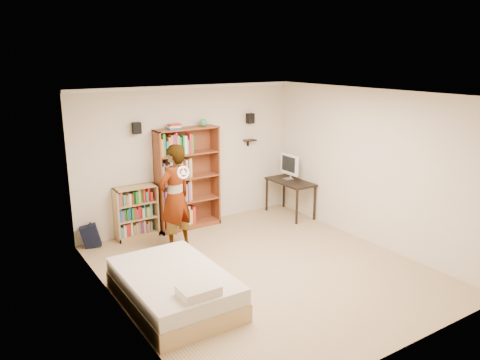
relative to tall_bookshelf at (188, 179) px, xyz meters
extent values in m
cube|color=tan|center=(0.13, -2.32, -0.97)|extent=(4.50, 5.00, 0.01)
cube|color=beige|center=(0.13, 0.18, 0.38)|extent=(4.50, 0.02, 2.70)
cube|color=beige|center=(0.13, -4.82, 0.38)|extent=(4.50, 0.02, 2.70)
cube|color=beige|center=(-2.12, -2.32, 0.38)|extent=(0.02, 5.00, 2.70)
cube|color=beige|center=(2.38, -2.32, 0.38)|extent=(0.02, 5.00, 2.70)
cube|color=white|center=(0.13, -2.32, 1.73)|extent=(4.50, 5.00, 0.02)
cube|color=white|center=(0.13, 0.15, 1.70)|extent=(4.50, 0.06, 0.06)
cube|color=white|center=(0.13, -4.79, 1.70)|extent=(4.50, 0.06, 0.06)
cube|color=white|center=(-2.09, -2.32, 1.70)|extent=(0.06, 5.00, 0.06)
cube|color=white|center=(2.35, -2.32, 1.70)|extent=(0.06, 5.00, 0.06)
cube|color=black|center=(-0.92, 0.08, 1.03)|extent=(0.14, 0.12, 0.20)
cube|color=black|center=(1.48, 0.08, 1.03)|extent=(0.14, 0.12, 0.20)
cube|color=black|center=(1.48, 0.09, 0.58)|extent=(0.25, 0.16, 0.02)
imported|color=black|center=(-0.65, -0.82, -0.05)|extent=(0.77, 0.63, 1.83)
torus|color=white|center=(-0.65, -1.16, 0.45)|extent=(0.21, 0.08, 0.22)
camera|label=1|loc=(-3.81, -7.72, 2.27)|focal=35.00mm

